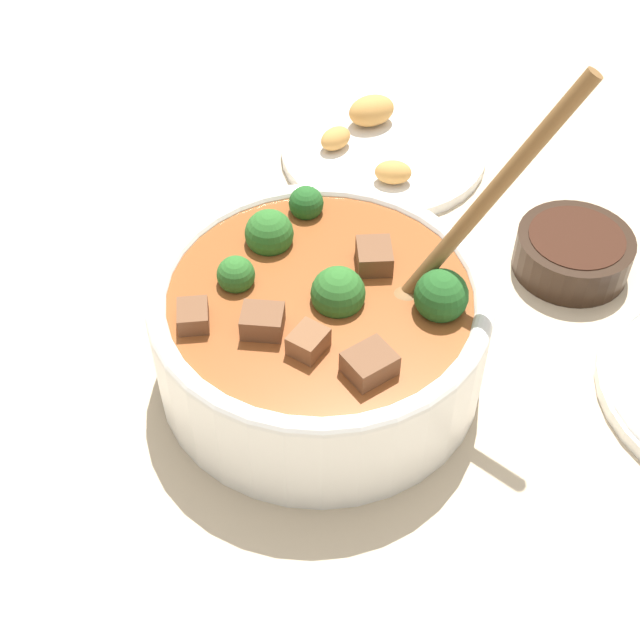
% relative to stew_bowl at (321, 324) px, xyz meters
% --- Properties ---
extents(ground_plane, '(4.00, 4.00, 0.00)m').
position_rel_stew_bowl_xyz_m(ground_plane, '(0.00, 0.00, -0.06)').
color(ground_plane, '#C6B293').
extents(stew_bowl, '(0.31, 0.26, 0.28)m').
position_rel_stew_bowl_xyz_m(stew_bowl, '(0.00, 0.00, 0.00)').
color(stew_bowl, white).
rests_on(stew_bowl, ground_plane).
extents(condiment_bowl, '(0.11, 0.11, 0.04)m').
position_rel_stew_bowl_xyz_m(condiment_bowl, '(-0.23, -0.12, -0.04)').
color(condiment_bowl, black).
rests_on(condiment_bowl, ground_plane).
extents(food_plate, '(0.21, 0.21, 0.04)m').
position_rel_stew_bowl_xyz_m(food_plate, '(-0.07, -0.30, -0.05)').
color(food_plate, white).
rests_on(food_plate, ground_plane).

